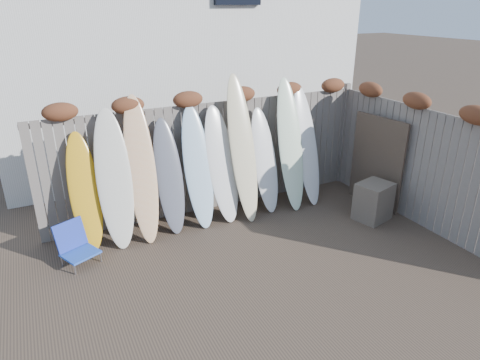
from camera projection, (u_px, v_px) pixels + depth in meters
name	position (u px, v px, depth m)	size (l,w,h in m)	color
ground	(277.00, 273.00, 6.15)	(80.00, 80.00, 0.00)	#493A2D
back_fence	(214.00, 147.00, 7.70)	(6.05, 0.28, 2.24)	slate
right_fence	(426.00, 161.00, 7.14)	(0.28, 4.40, 2.24)	slate
house	(163.00, 20.00, 10.51)	(8.50, 5.50, 6.33)	silver
beach_chair	(75.00, 244.00, 6.32)	(0.63, 0.65, 0.62)	blue
wooden_crate	(373.00, 201.00, 7.57)	(0.58, 0.49, 0.68)	#746657
lattice_panel	(377.00, 162.00, 7.94)	(0.05, 1.14, 1.71)	#403627
surfboard_0	(85.00, 192.00, 6.56)	(0.46, 0.07, 1.88)	gold
surfboard_1	(114.00, 179.00, 6.62)	(0.54, 0.07, 2.21)	silver
surfboard_2	(141.00, 170.00, 6.76)	(0.46, 0.07, 2.39)	#E6BF79
surfboard_3	(169.00, 177.00, 7.06)	(0.45, 0.07, 1.95)	#535662
surfboard_4	(198.00, 168.00, 7.23)	(0.48, 0.07, 2.11)	#A9CCE8
surfboard_5	(222.00, 165.00, 7.41)	(0.53, 0.07, 2.07)	silver
surfboard_6	(243.00, 149.00, 7.42)	(0.45, 0.07, 2.60)	beige
surfboard_7	(265.00, 161.00, 7.79)	(0.47, 0.07, 1.94)	white
surfboard_8	(290.00, 145.00, 7.85)	(0.46, 0.07, 2.46)	#DAF5D1
surfboard_9	(307.00, 146.00, 8.05)	(0.46, 0.07, 2.28)	white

